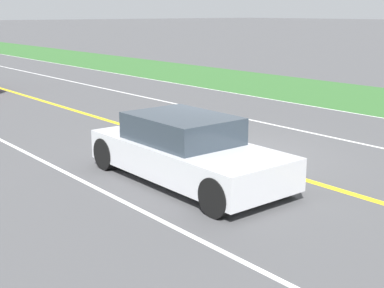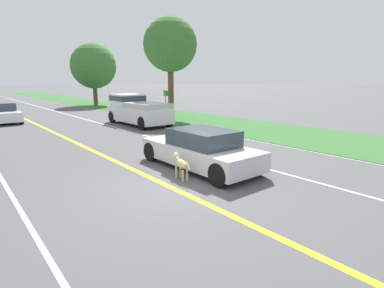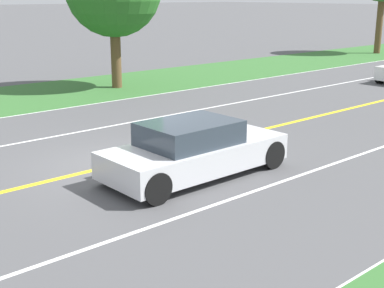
% 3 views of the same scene
% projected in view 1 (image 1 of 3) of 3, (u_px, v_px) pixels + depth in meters
% --- Properties ---
extents(ground_plane, '(400.00, 400.00, 0.00)m').
position_uv_depth(ground_plane, '(225.00, 156.00, 12.47)').
color(ground_plane, '#4C4C4F').
extents(centre_divider_line, '(0.18, 160.00, 0.01)m').
position_uv_depth(centre_divider_line, '(225.00, 156.00, 12.47)').
color(centre_divider_line, yellow).
rests_on(centre_divider_line, ground).
extents(lane_dash_same_dir, '(0.10, 160.00, 0.01)m').
position_uv_depth(lane_dash_same_dir, '(92.00, 186.00, 10.33)').
color(lane_dash_same_dir, white).
rests_on(lane_dash_same_dir, ground).
extents(lane_dash_oncoming, '(0.10, 160.00, 0.01)m').
position_uv_depth(lane_dash_oncoming, '(320.00, 135.00, 14.61)').
color(lane_dash_oncoming, white).
rests_on(lane_dash_oncoming, ground).
extents(ego_car, '(1.85, 4.42, 1.31)m').
position_uv_depth(ego_car, '(186.00, 151.00, 10.50)').
color(ego_car, silver).
rests_on(ego_car, ground).
extents(dog, '(0.33, 1.08, 0.76)m').
position_uv_depth(dog, '(216.00, 144.00, 11.64)').
color(dog, '#D1B784').
rests_on(dog, ground).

